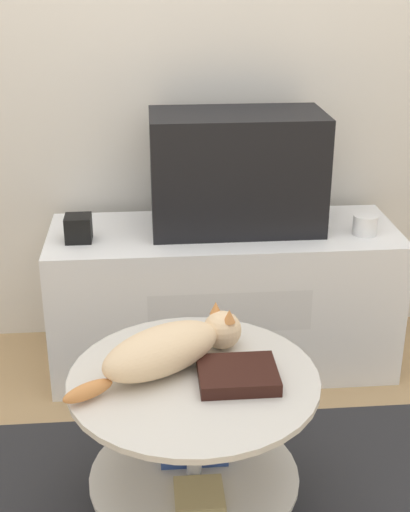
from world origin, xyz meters
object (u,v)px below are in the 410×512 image
tv (237,171)px  speaker (78,228)px  dvd_box (238,375)px  cat (170,348)px

tv → speaker: size_ratio=6.71×
tv → dvd_box: tv is taller
speaker → cat: (0.31, -0.77, -0.08)m
cat → dvd_box: bearing=-57.9°
speaker → tv: bearing=9.1°
speaker → cat: size_ratio=0.19×
dvd_box → cat: 0.20m
tv → dvd_box: 1.00m
tv → speaker: bearing=-170.9°
speaker → cat: bearing=-68.2°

